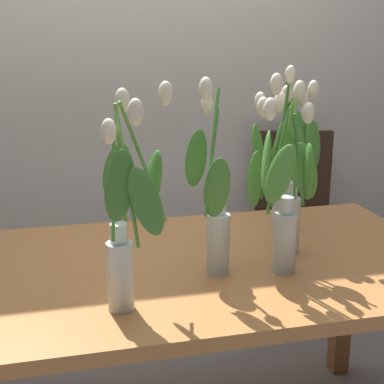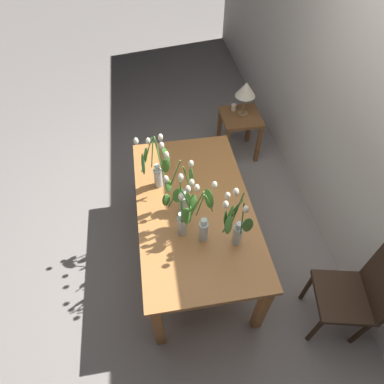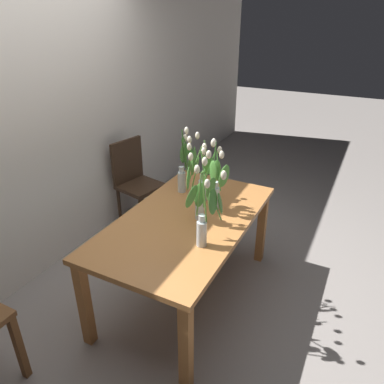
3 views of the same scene
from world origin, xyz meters
name	(u,v)px [view 3 (image 3 of 3)]	position (x,y,z in m)	size (l,w,h in m)	color
ground_plane	(187,294)	(0.00, 0.00, 0.00)	(18.00, 18.00, 0.00)	gray
room_wall_rear	(41,116)	(0.00, 1.35, 1.35)	(9.00, 0.10, 2.70)	silver
dining_table	(186,228)	(0.00, 0.00, 0.65)	(1.60, 0.90, 0.74)	#B7753D
tulip_vase_0	(186,167)	(0.39, 0.21, 0.97)	(0.16, 0.21, 0.58)	silver
tulip_vase_1	(203,178)	(0.29, 0.00, 0.95)	(0.19, 0.23, 0.55)	silver
tulip_vase_2	(200,198)	(0.03, -0.10, 0.92)	(0.13, 0.23, 0.58)	silver
tulip_vase_3	(215,184)	(0.22, -0.13, 0.96)	(0.20, 0.23, 0.58)	silver
tulip_vase_4	(204,213)	(-0.24, -0.26, 0.97)	(0.20, 0.27, 0.57)	silver
dining_chair	(135,178)	(0.81, 1.05, 0.52)	(0.48, 0.48, 0.93)	#382619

